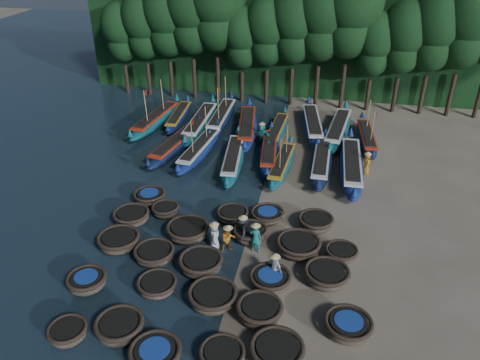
% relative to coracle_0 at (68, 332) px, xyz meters
% --- Properties ---
extents(ground, '(120.00, 120.00, 0.00)m').
position_rel_coracle_0_xyz_m(ground, '(6.08, 9.45, -0.39)').
color(ground, gray).
rests_on(ground, ground).
extents(foliage_wall, '(40.00, 3.00, 10.00)m').
position_rel_coracle_0_xyz_m(foliage_wall, '(6.08, 32.95, 4.61)').
color(foliage_wall, black).
rests_on(foliage_wall, ground).
extents(coracle_0, '(1.91, 1.91, 0.67)m').
position_rel_coracle_0_xyz_m(coracle_0, '(0.00, 0.00, 0.00)').
color(coracle_0, brown).
rests_on(coracle_0, ground).
extents(coracle_1, '(2.52, 2.52, 0.80)m').
position_rel_coracle_0_xyz_m(coracle_1, '(2.05, 0.64, 0.07)').
color(coracle_1, brown).
rests_on(coracle_1, ground).
extents(coracle_2, '(2.58, 2.58, 0.76)m').
position_rel_coracle_0_xyz_m(coracle_2, '(4.01, -0.39, 0.06)').
color(coracle_2, brown).
rests_on(coracle_2, ground).
extents(coracle_3, '(1.91, 1.91, 0.66)m').
position_rel_coracle_0_xyz_m(coracle_3, '(6.60, 0.16, -0.01)').
color(coracle_3, brown).
rests_on(coracle_3, ground).
extents(coracle_4, '(2.37, 2.37, 0.79)m').
position_rel_coracle_0_xyz_m(coracle_4, '(8.72, 0.70, 0.07)').
color(coracle_4, brown).
rests_on(coracle_4, ground).
extents(coracle_5, '(1.93, 1.93, 0.74)m').
position_rel_coracle_0_xyz_m(coracle_5, '(-0.67, 2.99, 0.04)').
color(coracle_5, brown).
rests_on(coracle_5, ground).
extents(coracle_6, '(2.12, 2.12, 0.65)m').
position_rel_coracle_0_xyz_m(coracle_6, '(2.66, 3.46, -0.02)').
color(coracle_6, brown).
rests_on(coracle_6, ground).
extents(coracle_7, '(2.80, 2.80, 0.77)m').
position_rel_coracle_0_xyz_m(coracle_7, '(5.44, 3.18, 0.05)').
color(coracle_7, brown).
rests_on(coracle_7, ground).
extents(coracle_8, '(2.25, 2.25, 0.82)m').
position_rel_coracle_0_xyz_m(coracle_8, '(7.68, 2.70, 0.08)').
color(coracle_8, brown).
rests_on(coracle_8, ground).
extents(coracle_9, '(2.11, 2.11, 0.71)m').
position_rel_coracle_0_xyz_m(coracle_9, '(11.50, 2.67, 0.02)').
color(coracle_9, brown).
rests_on(coracle_9, ground).
extents(coracle_10, '(2.76, 2.76, 0.77)m').
position_rel_coracle_0_xyz_m(coracle_10, '(-0.50, 6.23, 0.05)').
color(coracle_10, brown).
rests_on(coracle_10, ground).
extents(coracle_11, '(2.31, 2.31, 0.72)m').
position_rel_coracle_0_xyz_m(coracle_11, '(1.73, 5.60, 0.02)').
color(coracle_11, brown).
rests_on(coracle_11, ground).
extents(coracle_12, '(2.55, 2.55, 0.83)m').
position_rel_coracle_0_xyz_m(coracle_12, '(4.30, 5.27, 0.09)').
color(coracle_12, brown).
rests_on(coracle_12, ground).
extents(coracle_13, '(2.17, 2.17, 0.73)m').
position_rel_coracle_0_xyz_m(coracle_13, '(7.84, 4.84, 0.03)').
color(coracle_13, brown).
rests_on(coracle_13, ground).
extents(coracle_14, '(2.73, 2.73, 0.77)m').
position_rel_coracle_0_xyz_m(coracle_14, '(10.48, 5.68, 0.05)').
color(coracle_14, brown).
rests_on(coracle_14, ground).
extents(coracle_15, '(2.15, 2.15, 0.75)m').
position_rel_coracle_0_xyz_m(coracle_15, '(-0.76, 8.53, 0.04)').
color(coracle_15, brown).
rests_on(coracle_15, ground).
extents(coracle_16, '(2.82, 2.82, 0.80)m').
position_rel_coracle_0_xyz_m(coracle_16, '(2.84, 7.82, 0.07)').
color(coracle_16, brown).
rests_on(coracle_16, ground).
extents(coracle_17, '(2.29, 2.29, 0.78)m').
position_rel_coracle_0_xyz_m(coracle_17, '(6.26, 8.26, 0.06)').
color(coracle_17, brown).
rests_on(coracle_17, ground).
extents(coracle_18, '(2.65, 2.65, 0.78)m').
position_rel_coracle_0_xyz_m(coracle_18, '(8.93, 7.70, 0.06)').
color(coracle_18, brown).
rests_on(coracle_18, ground).
extents(coracle_19, '(1.73, 1.73, 0.64)m').
position_rel_coracle_0_xyz_m(coracle_19, '(11.15, 7.65, -0.02)').
color(coracle_19, brown).
rests_on(coracle_19, ground).
extents(coracle_20, '(2.42, 2.42, 0.67)m').
position_rel_coracle_0_xyz_m(coracle_20, '(-0.55, 10.86, -0.00)').
color(coracle_20, brown).
rests_on(coracle_20, ground).
extents(coracle_21, '(1.95, 1.95, 0.66)m').
position_rel_coracle_0_xyz_m(coracle_21, '(0.91, 9.63, -0.01)').
color(coracle_21, brown).
rests_on(coracle_21, ground).
extents(coracle_22, '(1.94, 1.94, 0.64)m').
position_rel_coracle_0_xyz_m(coracle_22, '(4.90, 9.96, -0.02)').
color(coracle_22, brown).
rests_on(coracle_22, ground).
extents(coracle_23, '(2.15, 2.15, 0.69)m').
position_rel_coracle_0_xyz_m(coracle_23, '(6.90, 10.26, 0.01)').
color(coracle_23, brown).
rests_on(coracle_23, ground).
extents(coracle_24, '(2.04, 2.04, 0.79)m').
position_rel_coracle_0_xyz_m(coracle_24, '(9.68, 10.02, 0.06)').
color(coracle_24, brown).
rests_on(coracle_24, ground).
extents(long_boat_2, '(2.85, 8.36, 1.49)m').
position_rel_coracle_0_xyz_m(long_boat_2, '(-1.12, 17.90, 0.18)').
color(long_boat_2, '#101A3C').
rests_on(long_boat_2, ground).
extents(long_boat_3, '(2.26, 8.15, 3.48)m').
position_rel_coracle_0_xyz_m(long_boat_3, '(0.80, 17.49, 0.16)').
color(long_boat_3, navy).
rests_on(long_boat_3, ground).
extents(long_boat_4, '(2.27, 8.15, 1.44)m').
position_rel_coracle_0_xyz_m(long_boat_4, '(3.52, 16.49, 0.16)').
color(long_boat_4, navy).
rests_on(long_boat_4, ground).
extents(long_boat_5, '(2.16, 7.85, 1.39)m').
position_rel_coracle_0_xyz_m(long_boat_5, '(5.85, 18.15, 0.14)').
color(long_boat_5, navy).
rests_on(long_boat_5, ground).
extents(long_boat_6, '(1.76, 7.26, 3.09)m').
position_rel_coracle_0_xyz_m(long_boat_6, '(6.98, 16.45, 0.10)').
color(long_boat_6, navy).
rests_on(long_boat_6, ground).
extents(long_boat_7, '(1.55, 8.36, 1.47)m').
position_rel_coracle_0_xyz_m(long_boat_7, '(9.64, 17.30, 0.17)').
color(long_boat_7, '#101A3C').
rests_on(long_boat_7, ground).
extents(long_boat_8, '(1.81, 9.22, 1.62)m').
position_rel_coracle_0_xyz_m(long_boat_8, '(11.68, 16.92, 0.23)').
color(long_boat_8, navy).
rests_on(long_boat_8, ground).
extents(long_boat_9, '(2.55, 8.68, 3.71)m').
position_rel_coracle_0_xyz_m(long_boat_9, '(-4.27, 22.08, 0.20)').
color(long_boat_9, navy).
rests_on(long_boat_9, ground).
extents(long_boat_10, '(1.75, 7.26, 1.28)m').
position_rel_coracle_0_xyz_m(long_boat_10, '(-2.70, 23.34, 0.10)').
color(long_boat_10, navy).
rests_on(long_boat_10, ground).
extents(long_boat_11, '(1.66, 9.13, 1.61)m').
position_rel_coracle_0_xyz_m(long_boat_11, '(-0.45, 22.15, 0.22)').
color(long_boat_11, navy).
rests_on(long_boat_11, ground).
extents(long_boat_12, '(1.67, 8.79, 3.73)m').
position_rel_coracle_0_xyz_m(long_boat_12, '(0.96, 23.72, 0.21)').
color(long_boat_12, '#101A3C').
rests_on(long_boat_12, ground).
extents(long_boat_13, '(2.83, 9.01, 1.60)m').
position_rel_coracle_0_xyz_m(long_boat_13, '(3.47, 22.07, 0.22)').
color(long_boat_13, navy).
rests_on(long_boat_13, ground).
extents(long_boat_14, '(1.68, 7.36, 1.30)m').
position_rel_coracle_0_xyz_m(long_boat_14, '(5.91, 22.14, 0.11)').
color(long_boat_14, navy).
rests_on(long_boat_14, ground).
extents(long_boat_15, '(2.87, 8.95, 1.59)m').
position_rel_coracle_0_xyz_m(long_boat_15, '(8.59, 23.58, 0.22)').
color(long_boat_15, navy).
rests_on(long_boat_15, ground).
extents(long_boat_16, '(2.70, 9.10, 1.61)m').
position_rel_coracle_0_xyz_m(long_boat_16, '(10.66, 22.99, 0.23)').
color(long_boat_16, navy).
rests_on(long_boat_16, ground).
extents(long_boat_17, '(1.92, 7.43, 3.17)m').
position_rel_coracle_0_xyz_m(long_boat_17, '(12.85, 22.10, 0.12)').
color(long_boat_17, '#101A3C').
rests_on(long_boat_17, ground).
extents(fisherman_0, '(0.67, 0.89, 1.84)m').
position_rel_coracle_0_xyz_m(fisherman_0, '(4.54, 7.11, 0.50)').
color(fisherman_0, '#BCBCB7').
rests_on(fisherman_0, ground).
extents(fisherman_1, '(0.67, 0.52, 1.93)m').
position_rel_coracle_0_xyz_m(fisherman_1, '(6.70, 7.31, 0.57)').
color(fisherman_1, '#1A716B').
rests_on(fisherman_1, ground).
extents(fisherman_2, '(0.94, 0.86, 1.75)m').
position_rel_coracle_0_xyz_m(fisherman_2, '(5.29, 7.08, 0.45)').
color(fisherman_2, '#B56C18').
rests_on(fisherman_2, ground).
extents(fisherman_3, '(0.75, 1.18, 1.95)m').
position_rel_coracle_0_xyz_m(fisherman_3, '(5.93, 7.84, 0.53)').
color(fisherman_3, black).
rests_on(fisherman_3, ground).
extents(fisherman_4, '(0.95, 0.84, 1.74)m').
position_rel_coracle_0_xyz_m(fisherman_4, '(7.98, 5.28, 0.46)').
color(fisherman_4, '#BCBCB7').
rests_on(fisherman_4, ground).
extents(fisherman_5, '(1.75, 1.12, 2.00)m').
position_rel_coracle_0_xyz_m(fisherman_5, '(4.95, 20.26, 0.54)').
color(fisherman_5, '#1A716B').
rests_on(fisherman_5, ground).
extents(fisherman_6, '(0.65, 0.84, 1.73)m').
position_rel_coracle_0_xyz_m(fisherman_6, '(12.68, 17.29, 0.45)').
color(fisherman_6, '#B56C18').
rests_on(fisherman_6, ground).
extents(tree_0, '(3.68, 3.68, 8.68)m').
position_rel_coracle_0_xyz_m(tree_0, '(-9.92, 29.45, 5.58)').
color(tree_0, black).
rests_on(tree_0, ground).
extents(tree_1, '(4.09, 4.09, 9.65)m').
position_rel_coracle_0_xyz_m(tree_1, '(-7.62, 29.45, 6.26)').
color(tree_1, black).
rests_on(tree_1, ground).
extents(tree_2, '(4.51, 4.51, 10.63)m').
position_rel_coracle_0_xyz_m(tree_2, '(-5.32, 29.45, 6.93)').
color(tree_2, black).
rests_on(tree_2, ground).
extents(tree_3, '(4.92, 4.92, 11.60)m').
position_rel_coracle_0_xyz_m(tree_3, '(-3.02, 29.45, 7.61)').
color(tree_3, black).
rests_on(tree_3, ground).
extents(tree_4, '(5.34, 5.34, 12.58)m').
position_rel_coracle_0_xyz_m(tree_4, '(-0.72, 29.45, 8.28)').
color(tree_4, black).
rests_on(tree_4, ground).
extents(tree_5, '(3.68, 3.68, 8.68)m').
position_rel_coracle_0_xyz_m(tree_5, '(1.58, 29.45, 5.58)').
color(tree_5, black).
rests_on(tree_5, ground).
extents(tree_6, '(4.09, 4.09, 9.65)m').
position_rel_coracle_0_xyz_m(tree_6, '(3.88, 29.45, 6.26)').
color(tree_6, black).
rests_on(tree_6, ground).
extents(tree_7, '(4.51, 4.51, 10.63)m').
position_rel_coracle_0_xyz_m(tree_7, '(6.18, 29.45, 6.93)').
color(tree_7, black).
rests_on(tree_7, ground).
extents(tree_8, '(4.92, 4.92, 11.60)m').
position_rel_coracle_0_xyz_m(tree_8, '(8.48, 29.45, 7.61)').
color(tree_8, black).
rests_on(tree_8, ground).
extents(tree_9, '(5.34, 5.34, 12.58)m').
position_rel_coracle_0_xyz_m(tree_9, '(10.78, 29.45, 8.28)').
color(tree_9, black).
rests_on(tree_9, ground).
extents(tree_10, '(3.68, 3.68, 8.68)m').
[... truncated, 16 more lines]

